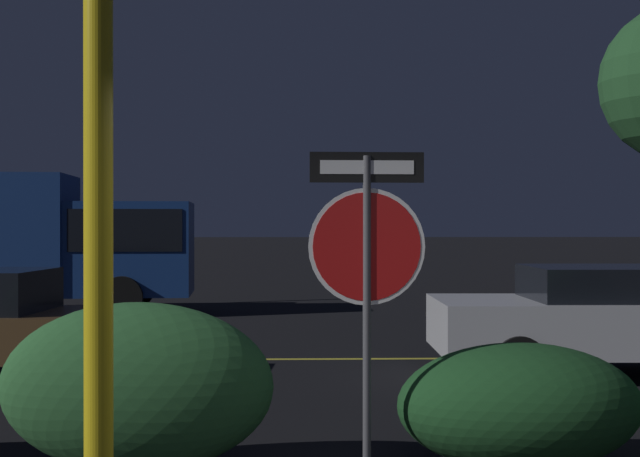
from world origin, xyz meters
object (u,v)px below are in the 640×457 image
(passing_car_2, at_px, (608,319))
(delivery_truck, at_px, (33,239))
(hedge_bush_2, at_px, (519,406))
(stop_sign, at_px, (367,249))
(hedge_bush_1, at_px, (137,387))
(yellow_pole_left, at_px, (98,270))

(passing_car_2, bearing_deg, delivery_truck, -128.60)
(hedge_bush_2, height_order, passing_car_2, passing_car_2)
(stop_sign, relative_size, delivery_truck, 0.36)
(delivery_truck, bearing_deg, passing_car_2, 47.01)
(hedge_bush_2, bearing_deg, passing_car_2, 62.61)
(hedge_bush_1, bearing_deg, yellow_pole_left, -83.14)
(hedge_bush_1, height_order, hedge_bush_2, hedge_bush_1)
(yellow_pole_left, bearing_deg, hedge_bush_1, 96.86)
(hedge_bush_1, distance_m, hedge_bush_2, 2.88)
(stop_sign, distance_m, passing_car_2, 5.59)
(yellow_pole_left, height_order, delivery_truck, yellow_pole_left)
(yellow_pole_left, relative_size, passing_car_2, 0.75)
(hedge_bush_1, height_order, passing_car_2, passing_car_2)
(passing_car_2, bearing_deg, stop_sign, -35.99)
(yellow_pole_left, bearing_deg, hedge_bush_2, 48.58)
(stop_sign, height_order, delivery_truck, delivery_truck)
(hedge_bush_1, bearing_deg, stop_sign, -8.21)
(hedge_bush_1, xyz_separation_m, hedge_bush_2, (2.87, 0.02, -0.16))
(yellow_pole_left, distance_m, passing_car_2, 8.47)
(stop_sign, bearing_deg, yellow_pole_left, -119.30)
(delivery_truck, bearing_deg, stop_sign, 22.83)
(delivery_truck, bearing_deg, hedge_bush_2, 27.74)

